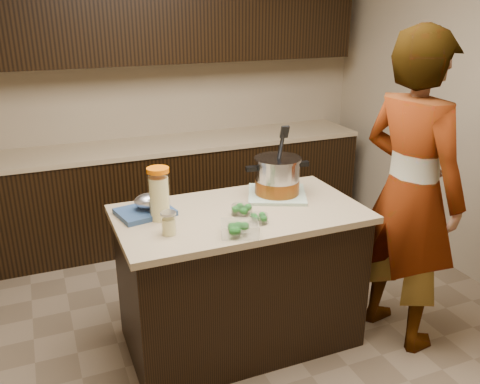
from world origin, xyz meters
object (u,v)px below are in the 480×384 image
(island, at_px, (240,277))
(lemonade_pitcher, at_px, (159,196))
(stock_pot, at_px, (277,178))
(person, at_px, (410,193))

(island, distance_m, lemonade_pitcher, 0.75)
(stock_pot, xyz_separation_m, lemonade_pitcher, (-0.78, -0.08, 0.02))
(stock_pot, distance_m, person, 0.81)
(stock_pot, relative_size, person, 0.21)
(island, distance_m, person, 1.16)
(island, xyz_separation_m, person, (0.98, -0.32, 0.53))
(lemonade_pitcher, relative_size, person, 0.15)
(person, bearing_deg, island, 61.55)
(stock_pot, distance_m, lemonade_pitcher, 0.78)
(island, xyz_separation_m, lemonade_pitcher, (-0.46, 0.06, 0.59))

